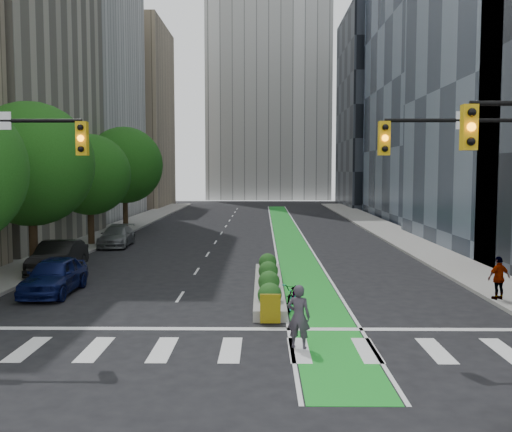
{
  "coord_description": "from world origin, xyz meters",
  "views": [
    {
      "loc": [
        0.92,
        -17.33,
        5.26
      ],
      "look_at": [
        0.61,
        10.79,
        3.0
      ],
      "focal_mm": 40.0,
      "sensor_mm": 36.0,
      "label": 1
    }
  ],
  "objects_px": {
    "cyclist": "(299,317)",
    "parked_car_left_mid": "(58,258)",
    "parked_car_left_near": "(54,276)",
    "median_planter": "(269,283)",
    "parked_car_left_far": "(117,236)",
    "bicycle": "(293,295)",
    "pedestrian_far": "(499,278)"
  },
  "relations": [
    {
      "from": "parked_car_left_mid",
      "to": "parked_car_left_far",
      "type": "height_order",
      "value": "parked_car_left_mid"
    },
    {
      "from": "median_planter",
      "to": "cyclist",
      "type": "distance_m",
      "value": 7.9
    },
    {
      "from": "median_planter",
      "to": "parked_car_left_mid",
      "type": "xyz_separation_m",
      "value": [
        -10.66,
        4.21,
        0.46
      ]
    },
    {
      "from": "parked_car_left_far",
      "to": "pedestrian_far",
      "type": "bearing_deg",
      "value": -43.69
    },
    {
      "from": "parked_car_left_mid",
      "to": "pedestrian_far",
      "type": "xyz_separation_m",
      "value": [
        19.76,
        -6.21,
        0.18
      ]
    },
    {
      "from": "parked_car_left_mid",
      "to": "parked_car_left_far",
      "type": "bearing_deg",
      "value": 86.34
    },
    {
      "from": "median_planter",
      "to": "parked_car_left_far",
      "type": "relative_size",
      "value": 2.11
    },
    {
      "from": "cyclist",
      "to": "bicycle",
      "type": "bearing_deg",
      "value": -74.39
    },
    {
      "from": "median_planter",
      "to": "cyclist",
      "type": "bearing_deg",
      "value": -84.17
    },
    {
      "from": "bicycle",
      "to": "parked_car_left_far",
      "type": "relative_size",
      "value": 0.4
    },
    {
      "from": "bicycle",
      "to": "median_planter",
      "type": "bearing_deg",
      "value": 119.1
    },
    {
      "from": "bicycle",
      "to": "parked_car_left_far",
      "type": "xyz_separation_m",
      "value": [
        -11.26,
        17.7,
        0.2
      ]
    },
    {
      "from": "cyclist",
      "to": "median_planter",
      "type": "bearing_deg",
      "value": -67.42
    },
    {
      "from": "parked_car_left_near",
      "to": "parked_car_left_mid",
      "type": "xyz_separation_m",
      "value": [
        -1.53,
        4.72,
        0.04
      ]
    },
    {
      "from": "cyclist",
      "to": "parked_car_left_mid",
      "type": "bearing_deg",
      "value": -29.66
    },
    {
      "from": "pedestrian_far",
      "to": "parked_car_left_far",
      "type": "bearing_deg",
      "value": -59.23
    },
    {
      "from": "parked_car_left_far",
      "to": "parked_car_left_near",
      "type": "bearing_deg",
      "value": -88.41
    },
    {
      "from": "parked_car_left_near",
      "to": "parked_car_left_far",
      "type": "bearing_deg",
      "value": 94.02
    },
    {
      "from": "parked_car_left_near",
      "to": "parked_car_left_mid",
      "type": "bearing_deg",
      "value": 107.35
    },
    {
      "from": "parked_car_left_mid",
      "to": "bicycle",
      "type": "bearing_deg",
      "value": -33.83
    },
    {
      "from": "median_planter",
      "to": "cyclist",
      "type": "height_order",
      "value": "cyclist"
    },
    {
      "from": "parked_car_left_near",
      "to": "parked_car_left_mid",
      "type": "relative_size",
      "value": 0.92
    },
    {
      "from": "bicycle",
      "to": "parked_car_left_near",
      "type": "height_order",
      "value": "parked_car_left_near"
    },
    {
      "from": "median_planter",
      "to": "parked_car_left_far",
      "type": "distance_m",
      "value": 18.01
    },
    {
      "from": "parked_car_left_far",
      "to": "bicycle",
      "type": "bearing_deg",
      "value": -60.54
    },
    {
      "from": "cyclist",
      "to": "pedestrian_far",
      "type": "distance_m",
      "value": 10.15
    },
    {
      "from": "bicycle",
      "to": "parked_car_left_mid",
      "type": "xyz_separation_m",
      "value": [
        -11.56,
        7.17,
        0.32
      ]
    },
    {
      "from": "parked_car_left_near",
      "to": "parked_car_left_mid",
      "type": "height_order",
      "value": "parked_car_left_mid"
    },
    {
      "from": "median_planter",
      "to": "parked_car_left_mid",
      "type": "height_order",
      "value": "parked_car_left_mid"
    },
    {
      "from": "median_planter",
      "to": "parked_car_left_mid",
      "type": "relative_size",
      "value": 2.03
    },
    {
      "from": "pedestrian_far",
      "to": "cyclist",
      "type": "bearing_deg",
      "value": 16.59
    },
    {
      "from": "parked_car_left_mid",
      "to": "pedestrian_far",
      "type": "height_order",
      "value": "pedestrian_far"
    }
  ]
}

